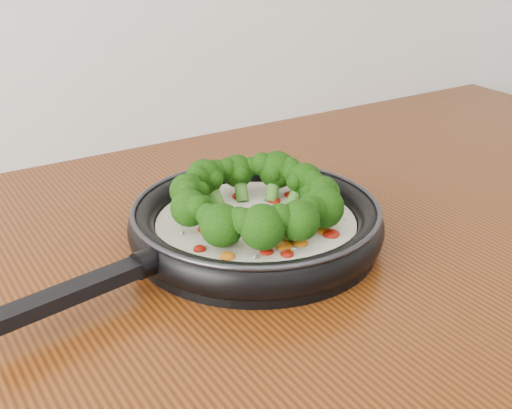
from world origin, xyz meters
TOP-DOWN VIEW (x-y plane):
  - skillet at (0.02, 1.11)m, footprint 0.47×0.34m

SIDE VIEW (x-z plane):
  - skillet at x=0.02m, z-range 0.89..0.98m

